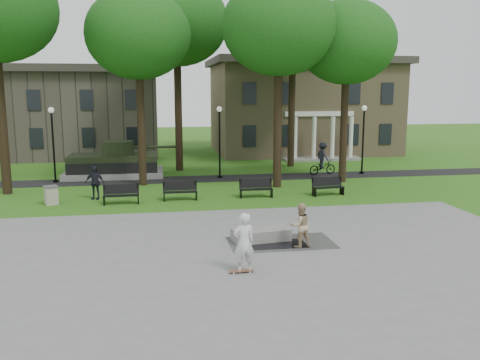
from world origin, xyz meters
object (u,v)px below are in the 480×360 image
at_px(skateboarder, 244,243).
at_px(trash_bin, 51,195).
at_px(friend_watching, 300,225).
at_px(park_bench_0, 121,194).
at_px(cyclist, 322,162).
at_px(concrete_block, 261,234).

bearing_deg(skateboarder, trash_bin, -65.37).
relative_size(friend_watching, trash_bin, 1.73).
xyz_separation_m(park_bench_0, trash_bin, (-3.52, 0.45, -0.04)).
bearing_deg(trash_bin, cyclist, 21.68).
xyz_separation_m(skateboarder, friend_watching, (2.51, 2.26, -0.14)).
xyz_separation_m(concrete_block, skateboarder, (-1.25, -3.33, 0.75)).
height_order(concrete_block, friend_watching, friend_watching).
xyz_separation_m(cyclist, park_bench_0, (-13.13, -7.08, -0.39)).
relative_size(cyclist, trash_bin, 2.33).
bearing_deg(park_bench_0, cyclist, 27.73).
bearing_deg(trash_bin, friend_watching, -40.61).
distance_m(skateboarder, trash_bin, 13.88).
xyz_separation_m(concrete_block, cyclist, (7.37, 14.59, 0.67)).
distance_m(cyclist, trash_bin, 17.93).
bearing_deg(trash_bin, park_bench_0, -7.34).
xyz_separation_m(friend_watching, trash_bin, (-10.55, 9.04, -0.36)).
bearing_deg(skateboarder, park_bench_0, -78.20).
distance_m(concrete_block, cyclist, 16.36).
distance_m(skateboarder, friend_watching, 3.38).
distance_m(concrete_block, park_bench_0, 9.48).
height_order(skateboarder, cyclist, cyclist).
bearing_deg(concrete_block, friend_watching, -40.38).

